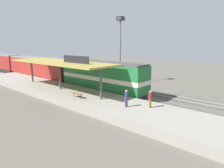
{
  "coord_description": "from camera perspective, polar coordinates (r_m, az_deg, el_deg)",
  "views": [
    {
      "loc": [
        -20.1,
        -23.6,
        7.02
      ],
      "look_at": [
        -1.38,
        -6.77,
        2.0
      ],
      "focal_mm": 32.2,
      "sensor_mm": 36.0,
      "label": 1
    }
  ],
  "objects": [
    {
      "name": "track_far",
      "position": [
        34.87,
        -1.7,
        -0.29
      ],
      "size": [
        3.2,
        110.0,
        0.16
      ],
      "color": "#4E4941",
      "rests_on": "ground"
    },
    {
      "name": "person_waiting",
      "position": [
        19.89,
        10.8,
        -3.98
      ],
      "size": [
        0.34,
        0.34,
        1.71
      ],
      "color": "olive",
      "rests_on": "platform"
    },
    {
      "name": "platform",
      "position": [
        28.99,
        -14.36,
        -2.18
      ],
      "size": [
        6.0,
        44.0,
        0.9
      ],
      "primitive_type": "cube",
      "color": "gray",
      "rests_on": "ground"
    },
    {
      "name": "passenger_carriage_front",
      "position": [
        43.27,
        -20.12,
        4.35
      ],
      "size": [
        2.9,
        20.0,
        4.24
      ],
      "color": "#28282D",
      "rests_on": "track_near"
    },
    {
      "name": "ground_plane",
      "position": [
        33.09,
        -4.81,
        -1.01
      ],
      "size": [
        120.0,
        120.0,
        0.0
      ],
      "primitive_type": "plane",
      "color": "#5B564C"
    },
    {
      "name": "light_mast",
      "position": [
        36.27,
        2.36,
        13.45
      ],
      "size": [
        1.1,
        1.1,
        11.7
      ],
      "color": "slate",
      "rests_on": "ground"
    },
    {
      "name": "station_canopy",
      "position": [
        28.27,
        -14.66,
        5.87
      ],
      "size": [
        5.2,
        18.0,
        4.7
      ],
      "color": "#47474C",
      "rests_on": "platform"
    },
    {
      "name": "person_walking",
      "position": [
        19.86,
        4.09,
        -3.83
      ],
      "size": [
        0.34,
        0.34,
        1.71
      ],
      "color": "#663375",
      "rests_on": "platform"
    },
    {
      "name": "locomotive",
      "position": [
        28.75,
        -2.91,
        2.04
      ],
      "size": [
        2.93,
        14.43,
        4.44
      ],
      "color": "#28282D",
      "rests_on": "track_near"
    },
    {
      "name": "passenger_carriage_rear",
      "position": [
        62.35,
        -29.23,
        5.53
      ],
      "size": [
        2.9,
        20.0,
        4.24
      ],
      "color": "#28282D",
      "rests_on": "track_near"
    },
    {
      "name": "freight_car",
      "position": [
        40.0,
        -9.49,
        3.88
      ],
      "size": [
        2.8,
        12.0,
        3.54
      ],
      "color": "#28282D",
      "rests_on": "track_far"
    },
    {
      "name": "platform_bench",
      "position": [
        23.65,
        -9.87,
        -2.78
      ],
      "size": [
        0.44,
        1.7,
        0.5
      ],
      "color": "#333338",
      "rests_on": "platform"
    },
    {
      "name": "track_near",
      "position": [
        31.78,
        -7.43,
        -1.52
      ],
      "size": [
        3.2,
        110.0,
        0.16
      ],
      "color": "#4E4941",
      "rests_on": "ground"
    }
  ]
}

